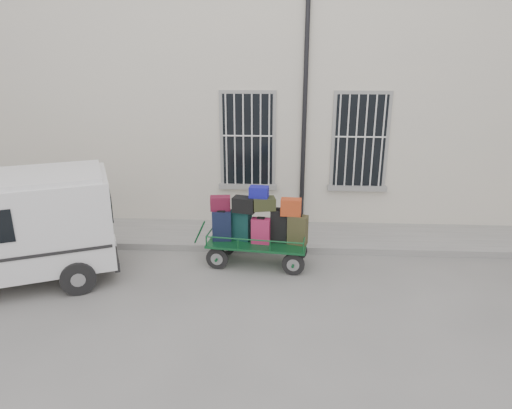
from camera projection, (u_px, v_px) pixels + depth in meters
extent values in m
plane|color=slate|center=(258.00, 282.00, 8.94)|extent=(80.00, 80.00, 0.00)
cube|color=beige|center=(268.00, 99.00, 13.20)|extent=(24.00, 5.00, 6.00)
cylinder|color=black|center=(304.00, 118.00, 10.77)|extent=(0.11, 0.11, 5.60)
cube|color=black|center=(248.00, 140.00, 11.07)|extent=(1.20, 0.08, 2.20)
cube|color=gray|center=(248.00, 186.00, 11.42)|extent=(1.45, 0.22, 0.12)
cube|color=black|center=(360.00, 141.00, 10.93)|extent=(1.20, 0.08, 2.20)
cube|color=gray|center=(357.00, 188.00, 11.28)|extent=(1.45, 0.22, 0.12)
cube|color=gray|center=(262.00, 235.00, 11.00)|extent=(24.00, 1.70, 0.15)
cylinder|color=black|center=(217.00, 259.00, 9.40)|extent=(0.47, 0.11, 0.46)
cylinder|color=gray|center=(217.00, 259.00, 9.40)|extent=(0.26, 0.11, 0.25)
cylinder|color=black|center=(225.00, 245.00, 10.06)|extent=(0.47, 0.11, 0.46)
cylinder|color=gray|center=(225.00, 245.00, 10.06)|extent=(0.26, 0.11, 0.25)
cylinder|color=black|center=(293.00, 265.00, 9.14)|extent=(0.47, 0.11, 0.46)
cylinder|color=gray|center=(293.00, 265.00, 9.14)|extent=(0.26, 0.11, 0.25)
cylinder|color=black|center=(296.00, 250.00, 9.79)|extent=(0.47, 0.11, 0.46)
cylinder|color=gray|center=(296.00, 250.00, 9.79)|extent=(0.26, 0.11, 0.25)
cube|color=#124E26|center=(258.00, 242.00, 9.51)|extent=(2.14, 1.17, 0.05)
cylinder|color=#124E26|center=(200.00, 232.00, 9.67)|extent=(0.27, 0.07, 0.52)
cube|color=#101C32|center=(222.00, 226.00, 9.48)|extent=(0.41, 0.25, 0.63)
cube|color=black|center=(221.00, 211.00, 9.37)|extent=(0.17, 0.13, 0.03)
cube|color=black|center=(241.00, 225.00, 9.51)|extent=(0.48, 0.35, 0.64)
cube|color=black|center=(240.00, 210.00, 9.41)|extent=(0.19, 0.13, 0.03)
cube|color=#9E1C47|center=(261.00, 231.00, 9.34)|extent=(0.40, 0.25, 0.53)
cube|color=black|center=(261.00, 218.00, 9.25)|extent=(0.16, 0.12, 0.03)
cube|color=black|center=(279.00, 225.00, 9.39)|extent=(0.35, 0.25, 0.70)
cube|color=black|center=(279.00, 209.00, 9.28)|extent=(0.15, 0.13, 0.03)
cube|color=#31351A|center=(298.00, 230.00, 9.29)|extent=(0.44, 0.34, 0.61)
cube|color=black|center=(298.00, 215.00, 9.19)|extent=(0.17, 0.13, 0.03)
cube|color=maroon|center=(220.00, 203.00, 9.44)|extent=(0.44, 0.29, 0.29)
cube|color=black|center=(244.00, 205.00, 9.30)|extent=(0.51, 0.38, 0.31)
cube|color=#2B2D16|center=(264.00, 204.00, 9.25)|extent=(0.50, 0.38, 0.25)
cube|color=maroon|center=(291.00, 207.00, 9.19)|extent=(0.43, 0.27, 0.34)
cube|color=navy|center=(259.00, 192.00, 9.21)|extent=(0.41, 0.29, 0.22)
cube|color=black|center=(109.00, 200.00, 9.05)|extent=(0.56, 1.23, 0.52)
cube|color=black|center=(114.00, 250.00, 9.39)|extent=(0.78, 1.64, 0.21)
cube|color=white|center=(115.00, 240.00, 9.34)|extent=(0.18, 0.37, 0.11)
cylinder|color=black|center=(78.00, 278.00, 8.42)|extent=(0.67, 0.45, 0.64)
cylinder|color=black|center=(78.00, 243.00, 9.96)|extent=(0.67, 0.45, 0.64)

